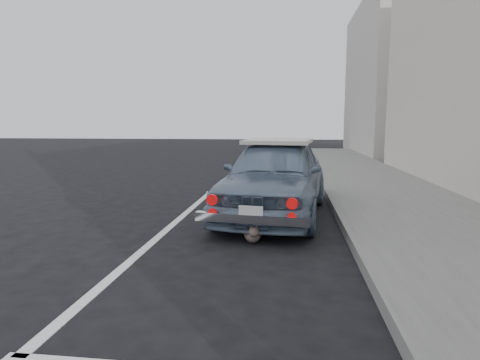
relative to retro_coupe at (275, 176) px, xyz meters
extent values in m
plane|color=black|center=(-0.74, -4.31, -0.71)|extent=(80.00, 80.00, 0.00)
cube|color=#63635F|center=(2.46, -2.31, -0.63)|extent=(2.80, 40.00, 0.15)
cube|color=#153BAC|center=(3.92, 5.69, 3.89)|extent=(0.10, 2.00, 1.60)
cube|color=beige|center=(5.61, 15.69, 3.29)|extent=(3.50, 10.00, 8.00)
cube|color=silver|center=(-0.24, 2.19, -0.70)|extent=(3.00, 0.12, 0.01)
cube|color=silver|center=(-1.64, -1.31, -0.70)|extent=(0.12, 7.00, 0.01)
imported|color=slate|center=(0.00, 0.00, -0.01)|extent=(2.14, 4.27, 1.40)
cube|color=silver|center=(0.05, 0.41, 0.62)|extent=(1.34, 1.69, 0.07)
cube|color=silver|center=(-0.25, -1.99, -0.33)|extent=(1.57, 0.31, 0.12)
cube|color=white|center=(-0.25, -2.03, -0.23)|extent=(0.33, 0.06, 0.17)
cylinder|color=red|center=(-0.79, -1.95, -0.09)|extent=(0.15, 0.06, 0.15)
cylinder|color=red|center=(0.29, -2.08, -0.09)|extent=(0.15, 0.06, 0.15)
cylinder|color=red|center=(-0.79, -1.95, -0.27)|extent=(0.12, 0.05, 0.12)
cylinder|color=red|center=(0.29, -2.08, -0.27)|extent=(0.12, 0.05, 0.12)
ellipsoid|color=#65584D|center=(-0.25, -1.79, -0.59)|extent=(0.30, 0.41, 0.22)
sphere|color=#65584D|center=(-0.22, -1.96, -0.51)|extent=(0.14, 0.14, 0.14)
cone|color=#65584D|center=(-0.25, -1.96, -0.44)|extent=(0.05, 0.05, 0.05)
cone|color=#65584D|center=(-0.18, -1.95, -0.44)|extent=(0.05, 0.05, 0.05)
cylinder|color=#65584D|center=(-0.23, -1.60, -0.66)|extent=(0.16, 0.22, 0.03)
camera|label=1|loc=(0.24, -7.22, 0.94)|focal=30.00mm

